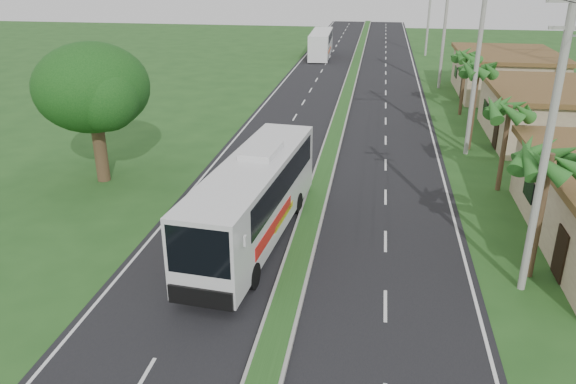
# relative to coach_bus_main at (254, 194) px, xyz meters

# --- Properties ---
(ground) EXTENTS (180.00, 180.00, 0.00)m
(ground) POSITION_rel_coach_bus_main_xyz_m (2.16, -4.35, -2.12)
(ground) COLOR #214B1B
(ground) RESTS_ON ground
(road_asphalt) EXTENTS (14.00, 160.00, 0.02)m
(road_asphalt) POSITION_rel_coach_bus_main_xyz_m (2.16, 15.65, -2.11)
(road_asphalt) COLOR black
(road_asphalt) RESTS_ON ground
(median_strip) EXTENTS (1.20, 160.00, 0.18)m
(median_strip) POSITION_rel_coach_bus_main_xyz_m (2.16, 15.65, -2.02)
(median_strip) COLOR gray
(median_strip) RESTS_ON ground
(lane_edge_left) EXTENTS (0.12, 160.00, 0.01)m
(lane_edge_left) POSITION_rel_coach_bus_main_xyz_m (-4.54, 15.65, -2.12)
(lane_edge_left) COLOR silver
(lane_edge_left) RESTS_ON ground
(lane_edge_right) EXTENTS (0.12, 160.00, 0.01)m
(lane_edge_right) POSITION_rel_coach_bus_main_xyz_m (8.86, 15.65, -2.12)
(lane_edge_right) COLOR silver
(lane_edge_right) RESTS_ON ground
(shop_mid) EXTENTS (7.60, 10.60, 3.67)m
(shop_mid) POSITION_rel_coach_bus_main_xyz_m (16.16, 17.65, -0.26)
(shop_mid) COLOR tan
(shop_mid) RESTS_ON ground
(shop_far) EXTENTS (8.60, 11.60, 3.82)m
(shop_far) POSITION_rel_coach_bus_main_xyz_m (16.16, 31.65, -0.19)
(shop_far) COLOR tan
(shop_far) RESTS_ON ground
(palm_verge_a) EXTENTS (2.40, 2.40, 5.45)m
(palm_verge_a) POSITION_rel_coach_bus_main_xyz_m (11.16, -1.35, 2.62)
(palm_verge_a) COLOR #473321
(palm_verge_a) RESTS_ON ground
(palm_verge_b) EXTENTS (2.40, 2.40, 5.05)m
(palm_verge_b) POSITION_rel_coach_bus_main_xyz_m (11.56, 7.65, 2.24)
(palm_verge_b) COLOR #473321
(palm_verge_b) RESTS_ON ground
(palm_verge_c) EXTENTS (2.40, 2.40, 5.85)m
(palm_verge_c) POSITION_rel_coach_bus_main_xyz_m (10.96, 14.65, 3.00)
(palm_verge_c) COLOR #473321
(palm_verge_c) RESTS_ON ground
(palm_verge_d) EXTENTS (2.40, 2.40, 5.25)m
(palm_verge_d) POSITION_rel_coach_bus_main_xyz_m (11.46, 23.65, 2.43)
(palm_verge_d) COLOR #473321
(palm_verge_d) RESTS_ON ground
(shade_tree) EXTENTS (6.30, 6.00, 7.54)m
(shade_tree) POSITION_rel_coach_bus_main_xyz_m (-9.96, 5.67, 2.91)
(shade_tree) COLOR #473321
(shade_tree) RESTS_ON ground
(utility_pole_a) EXTENTS (1.60, 0.28, 11.00)m
(utility_pole_a) POSITION_rel_coach_bus_main_xyz_m (10.66, -2.35, 3.55)
(utility_pole_a) COLOR gray
(utility_pole_a) RESTS_ON ground
(utility_pole_b) EXTENTS (3.20, 0.28, 12.00)m
(utility_pole_b) POSITION_rel_coach_bus_main_xyz_m (10.63, 13.65, 4.14)
(utility_pole_b) COLOR gray
(utility_pole_b) RESTS_ON ground
(utility_pole_c) EXTENTS (1.60, 0.28, 11.00)m
(utility_pole_c) POSITION_rel_coach_bus_main_xyz_m (10.66, 33.65, 3.55)
(utility_pole_c) COLOR gray
(utility_pole_c) RESTS_ON ground
(utility_pole_d) EXTENTS (1.60, 0.28, 10.50)m
(utility_pole_d) POSITION_rel_coach_bus_main_xyz_m (10.66, 53.65, 3.30)
(utility_pole_d) COLOR gray
(utility_pole_d) RESTS_ON ground
(coach_bus_main) EXTENTS (3.59, 12.11, 3.86)m
(coach_bus_main) POSITION_rel_coach_bus_main_xyz_m (0.00, 0.00, 0.00)
(coach_bus_main) COLOR silver
(coach_bus_main) RESTS_ON ground
(coach_bus_far) EXTENTS (2.71, 10.85, 3.14)m
(coach_bus_far) POSITION_rel_coach_bus_main_xyz_m (-2.51, 50.49, -0.34)
(coach_bus_far) COLOR white
(coach_bus_far) RESTS_ON ground
(motorcyclist) EXTENTS (1.70, 0.74, 2.24)m
(motorcyclist) POSITION_rel_coach_bus_main_xyz_m (0.16, -1.70, -1.30)
(motorcyclist) COLOR black
(motorcyclist) RESTS_ON ground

